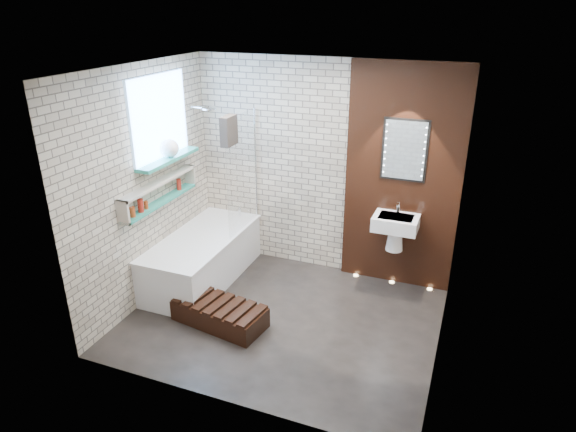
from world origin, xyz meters
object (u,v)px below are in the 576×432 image
at_px(washbasin, 395,227).
at_px(bathtub, 203,258).
at_px(bath_screen, 242,173).
at_px(walnut_step, 220,314).
at_px(led_mirror, 405,150).

bearing_deg(washbasin, bathtub, -163.99).
bearing_deg(bath_screen, washbasin, 5.78).
xyz_separation_m(bathtub, walnut_step, (0.62, -0.75, -0.18)).
distance_m(bath_screen, washbasin, 1.89).
bearing_deg(walnut_step, bath_screen, 102.76).
distance_m(washbasin, led_mirror, 0.88).
xyz_separation_m(washbasin, walnut_step, (-1.55, -1.38, -0.68)).
bearing_deg(led_mirror, bathtub, -160.22).
distance_m(bath_screen, walnut_step, 1.69).
relative_size(bath_screen, walnut_step, 1.42).
bearing_deg(bathtub, walnut_step, -50.27).
bearing_deg(walnut_step, bathtub, 129.73).
height_order(bathtub, washbasin, washbasin).
relative_size(bathtub, bath_screen, 1.24).
bearing_deg(washbasin, walnut_step, -138.40).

